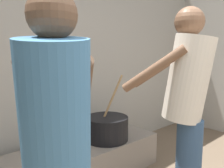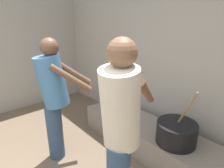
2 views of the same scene
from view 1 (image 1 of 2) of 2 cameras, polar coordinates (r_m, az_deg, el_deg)
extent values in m
cube|color=#9E998E|center=(2.68, -15.41, 6.15)|extent=(5.66, 0.20, 2.50)
cube|color=slate|center=(2.45, -10.93, -19.79)|extent=(2.07, 0.60, 0.36)
cylinder|color=black|center=(2.54, -1.31, -11.01)|extent=(0.47, 0.47, 0.26)
cylinder|color=#937047|center=(2.51, 0.09, -3.51)|extent=(0.25, 0.11, 0.51)
cylinder|color=teal|center=(1.00, -14.07, -6.76)|extent=(0.46, 0.48, 0.65)
sphere|color=brown|center=(0.99, -14.81, 16.49)|extent=(0.21, 0.21, 0.21)
cylinder|color=brown|center=(1.21, -6.90, -0.84)|extent=(0.31, 0.43, 0.35)
cylinder|color=brown|center=(1.23, -19.58, -1.11)|extent=(0.31, 0.43, 0.35)
cylinder|color=navy|center=(2.03, 18.55, -19.33)|extent=(0.20, 0.20, 0.80)
cylinder|color=beige|center=(1.83, 18.58, 1.35)|extent=(0.44, 0.48, 0.68)
sphere|color=brown|center=(1.83, 18.85, 14.57)|extent=(0.22, 0.22, 0.22)
cylinder|color=brown|center=(1.98, 11.90, 4.09)|extent=(0.28, 0.47, 0.37)
cylinder|color=brown|center=(1.72, 10.31, 3.58)|extent=(0.28, 0.47, 0.37)
camera|label=2|loc=(2.56, 49.60, 15.26)|focal=30.43mm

